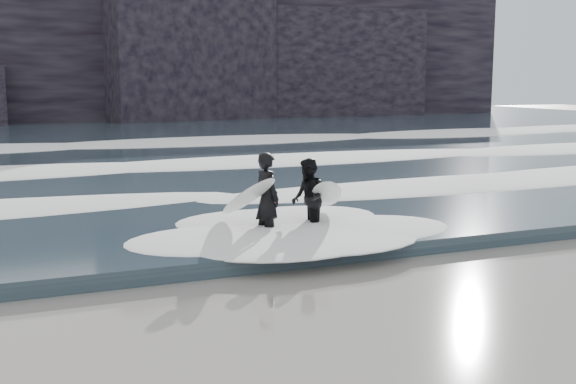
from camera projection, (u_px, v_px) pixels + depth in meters
name	position (u px, v px, depth m)	size (l,w,h in m)	color
ground	(351.00, 330.00, 9.50)	(120.00, 120.00, 0.00)	olive
sea	(80.00, 141.00, 35.89)	(90.00, 52.00, 0.30)	#2A3A44
headland	(47.00, 52.00, 50.60)	(70.00, 9.00, 10.00)	black
foam_near	(180.00, 197.00, 17.63)	(60.00, 3.20, 0.20)	white
foam_mid	(128.00, 164.00, 24.00)	(60.00, 4.00, 0.24)	white
foam_far	(91.00, 141.00, 32.20)	(60.00, 4.80, 0.30)	white
surfer_left	(263.00, 198.00, 14.36)	(1.11, 2.02, 1.83)	black
surfer_right	(311.00, 198.00, 14.80)	(1.55, 2.29, 1.66)	black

